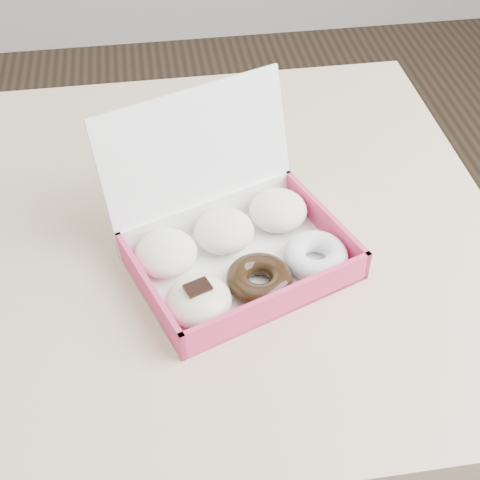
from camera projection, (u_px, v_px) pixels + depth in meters
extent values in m
cube|color=tan|center=(72.00, 248.00, 0.93)|extent=(1.20, 0.80, 0.04)
cylinder|color=tan|center=(354.00, 232.00, 1.50)|extent=(0.05, 0.05, 0.71)
cube|color=white|center=(241.00, 266.00, 0.88)|extent=(0.32, 0.28, 0.01)
cube|color=#D63264|center=(280.00, 304.00, 0.80)|extent=(0.25, 0.10, 0.04)
cube|color=white|center=(208.00, 213.00, 0.92)|extent=(0.25, 0.10, 0.04)
cube|color=#D63264|center=(149.00, 292.00, 0.82)|extent=(0.08, 0.19, 0.04)
cube|color=#D63264|center=(324.00, 222.00, 0.91)|extent=(0.08, 0.19, 0.04)
cube|color=white|center=(199.00, 162.00, 0.88)|extent=(0.27, 0.15, 0.19)
ellipsoid|color=white|center=(166.00, 253.00, 0.86)|extent=(0.10, 0.10, 0.04)
ellipsoid|color=white|center=(224.00, 231.00, 0.89)|extent=(0.10, 0.10, 0.04)
ellipsoid|color=white|center=(278.00, 210.00, 0.92)|extent=(0.10, 0.10, 0.04)
ellipsoid|color=beige|center=(199.00, 301.00, 0.80)|extent=(0.10, 0.10, 0.04)
cube|color=black|center=(198.00, 287.00, 0.78)|extent=(0.04, 0.03, 0.00)
torus|color=black|center=(259.00, 280.00, 0.84)|extent=(0.11, 0.11, 0.03)
torus|color=white|center=(315.00, 256.00, 0.87)|extent=(0.11, 0.11, 0.03)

